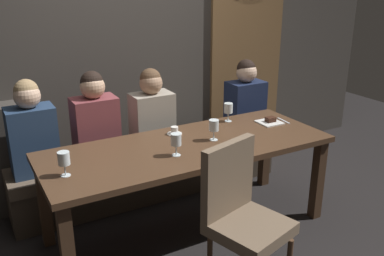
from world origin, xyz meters
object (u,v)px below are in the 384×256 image
(diner_bearded, at_px, (95,120))
(wine_glass_far_right, at_px, (64,159))
(fork_on_table, at_px, (284,121))
(diner_redhead, at_px, (32,130))
(espresso_cup, at_px, (174,131))
(wine_glass_near_right, at_px, (176,140))
(dining_table, at_px, (188,155))
(diner_far_end, at_px, (152,113))
(dessert_plate, at_px, (270,121))
(wine_glass_center_front, at_px, (228,109))
(diner_near_end, at_px, (245,98))
(chair_near_side, at_px, (241,209))
(wine_glass_end_right, at_px, (214,126))
(banquette_bench, at_px, (152,171))

(diner_bearded, xyz_separation_m, wine_glass_far_right, (-0.43, -0.76, 0.04))
(wine_glass_far_right, distance_m, fork_on_table, 1.94)
(diner_redhead, xyz_separation_m, wine_glass_far_right, (0.06, -0.79, 0.05))
(wine_glass_far_right, relative_size, espresso_cup, 1.37)
(wine_glass_near_right, relative_size, wine_glass_far_right, 1.00)
(dining_table, distance_m, espresso_cup, 0.27)
(diner_far_end, distance_m, wine_glass_near_right, 0.84)
(wine_glass_far_right, relative_size, dessert_plate, 0.86)
(diner_far_end, bearing_deg, espresso_cup, -89.77)
(dining_table, xyz_separation_m, fork_on_table, (0.99, 0.08, 0.09))
(dining_table, xyz_separation_m, wine_glass_center_front, (0.56, 0.31, 0.20))
(diner_near_end, bearing_deg, diner_redhead, 179.40)
(diner_bearded, relative_size, wine_glass_near_right, 4.75)
(dining_table, xyz_separation_m, espresso_cup, (0.01, 0.25, 0.11))
(diner_bearded, relative_size, diner_near_end, 1.07)
(diner_far_end, distance_m, dessert_plate, 1.03)
(chair_near_side, bearing_deg, diner_bearded, 109.22)
(diner_redhead, relative_size, wine_glass_end_right, 4.65)
(banquette_bench, bearing_deg, wine_glass_far_right, -140.09)
(wine_glass_far_right, bearing_deg, dessert_plate, 5.81)
(wine_glass_center_front, distance_m, wine_glass_end_right, 0.47)
(diner_bearded, height_order, wine_glass_far_right, diner_bearded)
(banquette_bench, relative_size, chair_near_side, 2.55)
(wine_glass_center_front, bearing_deg, espresso_cup, -173.82)
(wine_glass_end_right, distance_m, fork_on_table, 0.79)
(dining_table, relative_size, banquette_bench, 0.88)
(wine_glass_center_front, relative_size, dessert_plate, 0.86)
(dining_table, height_order, wine_glass_center_front, wine_glass_center_front)
(wine_glass_near_right, height_order, wine_glass_far_right, same)
(dining_table, bearing_deg, espresso_cup, 87.93)
(banquette_bench, height_order, chair_near_side, chair_near_side)
(wine_glass_center_front, bearing_deg, dessert_plate, -35.49)
(espresso_cup, bearing_deg, wine_glass_end_right, -51.37)
(espresso_cup, bearing_deg, diner_near_end, 23.33)
(espresso_cup, xyz_separation_m, dessert_plate, (0.85, -0.15, -0.01))
(diner_near_end, relative_size, wine_glass_end_right, 4.45)
(banquette_bench, xyz_separation_m, wine_glass_far_right, (-0.94, -0.79, 0.63))
(dining_table, distance_m, diner_far_end, 0.70)
(dining_table, relative_size, chair_near_side, 2.24)
(diner_redhead, bearing_deg, banquette_bench, -0.18)
(espresso_cup, bearing_deg, dessert_plate, -9.98)
(espresso_cup, xyz_separation_m, fork_on_table, (0.98, -0.17, -0.02))
(diner_bearded, bearing_deg, banquette_bench, 3.26)
(diner_redhead, xyz_separation_m, diner_bearded, (0.50, -0.03, 0.01))
(diner_bearded, distance_m, wine_glass_near_right, 0.88)
(chair_near_side, height_order, dessert_plate, chair_near_side)
(wine_glass_end_right, distance_m, wine_glass_far_right, 1.16)
(diner_far_end, height_order, wine_glass_end_right, diner_far_end)
(wine_glass_far_right, height_order, dessert_plate, wine_glass_far_right)
(wine_glass_far_right, bearing_deg, wine_glass_center_front, 14.62)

